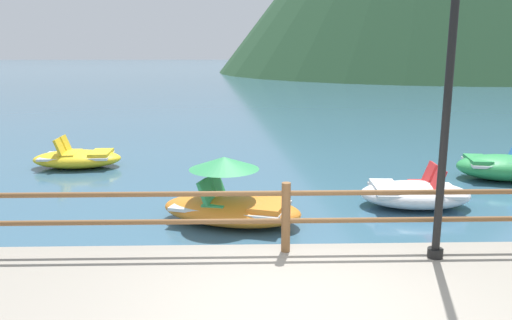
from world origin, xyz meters
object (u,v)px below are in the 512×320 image
object	(u,v)px
pedal_boat_3	(414,194)
pedal_boat_2	(231,202)
lamp_post	(451,56)
pedal_boat_4	(502,167)
pedal_boat_5	(78,158)

from	to	relation	value
pedal_boat_3	pedal_boat_2	bearing A→B (deg)	-166.52
lamp_post	pedal_boat_2	distance (m)	4.55
pedal_boat_2	pedal_boat_4	xyz separation A→B (m)	(6.40, 2.91, -0.07)
pedal_boat_3	pedal_boat_4	size ratio (longest dim) A/B	0.96
lamp_post	pedal_boat_2	size ratio (longest dim) A/B	1.52
pedal_boat_3	pedal_boat_5	xyz separation A→B (m)	(-7.72, 3.62, -0.02)
lamp_post	pedal_boat_2	bearing A→B (deg)	136.40
pedal_boat_3	pedal_boat_5	distance (m)	8.52
pedal_boat_4	pedal_boat_2	bearing A→B (deg)	-155.51
pedal_boat_2	pedal_boat_5	xyz separation A→B (m)	(-4.12, 4.48, -0.14)
pedal_boat_2	pedal_boat_4	distance (m)	7.03
pedal_boat_5	pedal_boat_2	bearing A→B (deg)	-47.43
lamp_post	pedal_boat_4	world-z (taller)	lamp_post
pedal_boat_2	pedal_boat_5	bearing A→B (deg)	132.57
pedal_boat_4	pedal_boat_5	size ratio (longest dim) A/B	1.00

